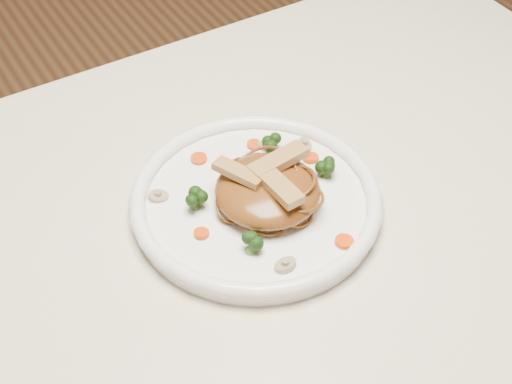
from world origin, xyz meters
TOP-DOWN VIEW (x-y plane):
  - table at (0.00, 0.00)m, footprint 1.20×0.80m
  - plate at (0.01, 0.02)m, footprint 0.40×0.40m
  - noodle_mound at (0.02, 0.01)m, footprint 0.16×0.16m
  - chicken_a at (0.04, 0.03)m, footprint 0.08×0.03m
  - chicken_b at (-0.01, 0.03)m, footprint 0.05×0.07m
  - chicken_c at (0.02, -0.01)m, footprint 0.03×0.08m
  - broccoli_0 at (0.07, 0.09)m, footprint 0.03×0.03m
  - broccoli_1 at (-0.06, 0.05)m, footprint 0.03×0.03m
  - broccoli_2 at (-0.04, -0.04)m, footprint 0.03×0.03m
  - broccoli_3 at (0.10, 0.01)m, footprint 0.03×0.03m
  - carrot_0 at (0.05, 0.11)m, footprint 0.02×0.02m
  - carrot_1 at (-0.08, 0.01)m, footprint 0.02×0.02m
  - carrot_2 at (0.10, 0.05)m, footprint 0.03×0.03m
  - carrot_3 at (-0.02, 0.12)m, footprint 0.03×0.03m
  - carrot_4 at (0.06, -0.09)m, footprint 0.02×0.02m
  - mushroom_0 at (-0.02, -0.08)m, footprint 0.03×0.03m
  - mushroom_1 at (0.11, 0.07)m, footprint 0.03×0.03m
  - mushroom_2 at (-0.09, 0.09)m, footprint 0.03×0.03m
  - mushroom_3 at (0.07, 0.10)m, footprint 0.03×0.03m

SIDE VIEW (x-z plane):
  - table at x=0.00m, z-range 0.28..1.03m
  - plate at x=0.01m, z-range 0.75..0.77m
  - carrot_0 at x=0.05m, z-range 0.77..0.77m
  - carrot_1 at x=-0.08m, z-range 0.77..0.77m
  - carrot_2 at x=0.10m, z-range 0.77..0.77m
  - carrot_3 at x=-0.02m, z-range 0.77..0.77m
  - carrot_4 at x=0.06m, z-range 0.77..0.77m
  - mushroom_0 at x=-0.02m, z-range 0.77..0.77m
  - mushroom_1 at x=0.11m, z-range 0.77..0.77m
  - mushroom_2 at x=-0.09m, z-range 0.77..0.77m
  - mushroom_3 at x=0.07m, z-range 0.77..0.77m
  - broccoli_0 at x=0.07m, z-range 0.77..0.79m
  - broccoli_3 at x=0.10m, z-range 0.77..0.79m
  - broccoli_1 at x=-0.06m, z-range 0.77..0.79m
  - broccoli_2 at x=-0.04m, z-range 0.77..0.80m
  - noodle_mound at x=0.02m, z-range 0.77..0.81m
  - chicken_b at x=-0.01m, z-range 0.81..0.82m
  - chicken_c at x=0.02m, z-range 0.81..0.82m
  - chicken_a at x=0.04m, z-range 0.81..0.82m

